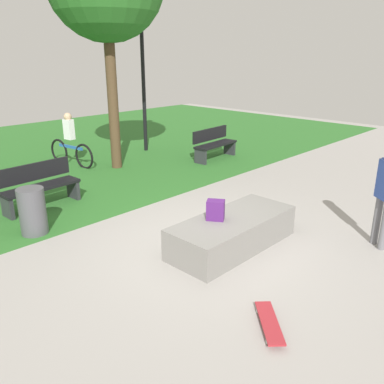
# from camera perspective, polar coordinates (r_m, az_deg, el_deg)

# --- Properties ---
(ground_plane) EXTENTS (28.00, 28.00, 0.00)m
(ground_plane) POSITION_cam_1_polar(r_m,az_deg,el_deg) (6.85, 1.60, -7.30)
(ground_plane) COLOR #9E9993
(grass_lawn) EXTENTS (26.60, 11.94, 0.01)m
(grass_lawn) POSITION_cam_1_polar(r_m,az_deg,el_deg) (13.32, -24.85, 4.15)
(grass_lawn) COLOR #2D6B28
(grass_lawn) RESTS_ON ground_plane
(concrete_ledge) EXTENTS (2.30, 0.95, 0.52)m
(concrete_ledge) POSITION_cam_1_polar(r_m,az_deg,el_deg) (6.68, 5.79, -5.66)
(concrete_ledge) COLOR gray
(concrete_ledge) RESTS_ON ground_plane
(backpack_on_ledge) EXTENTS (0.32, 0.34, 0.32)m
(backpack_on_ledge) POSITION_cam_1_polar(r_m,az_deg,el_deg) (6.41, 3.34, -2.58)
(backpack_on_ledge) COLOR #4C1E66
(backpack_on_ledge) RESTS_ON concrete_ledge
(skateboard_by_ledge) EXTENTS (0.70, 0.71, 0.08)m
(skateboard_by_ledge) POSITION_cam_1_polar(r_m,az_deg,el_deg) (5.02, 10.93, -17.73)
(skateboard_by_ledge) COLOR #A5262D
(skateboard_by_ledge) RESTS_ON ground_plane
(park_bench_by_oak) EXTENTS (1.62, 0.55, 0.91)m
(park_bench_by_oak) POSITION_cam_1_polar(r_m,az_deg,el_deg) (8.84, -20.90, 0.96)
(park_bench_by_oak) COLOR black
(park_bench_by_oak) RESTS_ON ground_plane
(park_bench_far_left) EXTENTS (1.63, 0.59, 0.91)m
(park_bench_far_left) POSITION_cam_1_polar(r_m,az_deg,el_deg) (12.18, 3.13, 6.95)
(park_bench_far_left) COLOR black
(park_bench_far_left) RESTS_ON ground_plane
(lamp_post) EXTENTS (0.28, 0.28, 4.95)m
(lamp_post) POSITION_cam_1_polar(r_m,az_deg,el_deg) (13.09, -7.06, 18.57)
(lamp_post) COLOR black
(lamp_post) RESTS_ON ground_plane
(trash_bin) EXTENTS (0.46, 0.46, 0.84)m
(trash_bin) POSITION_cam_1_polar(r_m,az_deg,el_deg) (7.59, -21.71, -2.56)
(trash_bin) COLOR #4C4C51
(trash_bin) RESTS_ON ground_plane
(cyclist_on_bicycle) EXTENTS (0.32, 1.81, 1.52)m
(cyclist_on_bicycle) POSITION_cam_1_polar(r_m,az_deg,el_deg) (11.92, -16.90, 6.63)
(cyclist_on_bicycle) COLOR black
(cyclist_on_bicycle) RESTS_ON ground_plane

